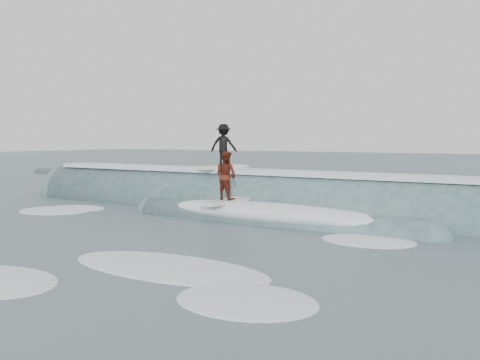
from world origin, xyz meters
The scene contains 6 objects.
ground centered at (0.00, 0.00, 0.00)m, with size 160.00×160.00×0.00m, color #40555D.
breaking_wave centered at (0.18, 5.11, 0.04)m, with size 21.21×4.10×2.63m.
surfer_black centered at (-1.32, 5.33, 2.11)m, with size 1.06×2.07×1.55m.
surfer_red centered at (0.27, 3.13, 1.20)m, with size 0.79×2.00×1.56m.
whitewater centered at (0.56, -1.11, 0.00)m, with size 13.50×8.75×0.10m.
far_swells centered at (-0.65, 17.65, 0.00)m, with size 42.50×8.65×0.80m.
Camera 1 is at (9.24, -10.10, 2.44)m, focal length 40.00 mm.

